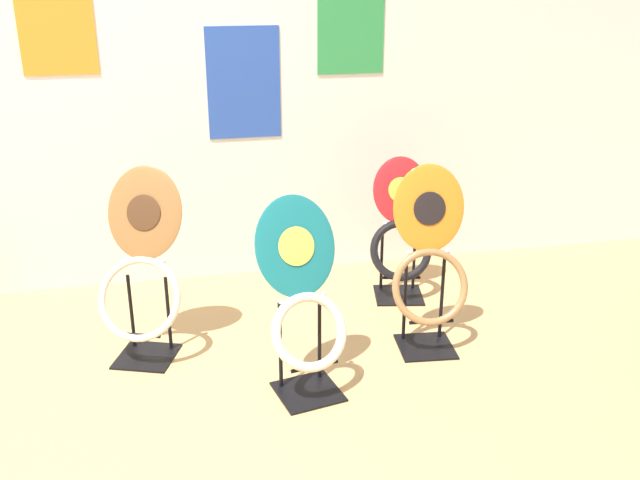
{
  "coord_description": "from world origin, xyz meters",
  "views": [
    {
      "loc": [
        0.38,
        -2.3,
        1.85
      ],
      "look_at": [
        1.09,
        0.98,
        0.55
      ],
      "focal_mm": 40.0,
      "sensor_mm": 36.0,
      "label": 1
    }
  ],
  "objects_px": {
    "toilet_seat_display_crimson_swirl": "(400,236)",
    "toilet_seat_display_teal_sax": "(304,309)",
    "toilet_seat_display_orange_sun": "(429,261)",
    "toilet_seat_display_woodgrain": "(142,268)"
  },
  "relations": [
    {
      "from": "toilet_seat_display_crimson_swirl",
      "to": "toilet_seat_display_woodgrain",
      "type": "bearing_deg",
      "value": -165.12
    },
    {
      "from": "toilet_seat_display_teal_sax",
      "to": "toilet_seat_display_crimson_swirl",
      "type": "height_order",
      "value": "toilet_seat_display_teal_sax"
    },
    {
      "from": "toilet_seat_display_orange_sun",
      "to": "toilet_seat_display_crimson_swirl",
      "type": "distance_m",
      "value": 0.62
    },
    {
      "from": "toilet_seat_display_crimson_swirl",
      "to": "toilet_seat_display_teal_sax",
      "type": "bearing_deg",
      "value": -130.0
    },
    {
      "from": "toilet_seat_display_orange_sun",
      "to": "toilet_seat_display_crimson_swirl",
      "type": "height_order",
      "value": "toilet_seat_display_orange_sun"
    },
    {
      "from": "toilet_seat_display_woodgrain",
      "to": "toilet_seat_display_crimson_swirl",
      "type": "bearing_deg",
      "value": 14.88
    },
    {
      "from": "toilet_seat_display_orange_sun",
      "to": "toilet_seat_display_woodgrain",
      "type": "bearing_deg",
      "value": 170.72
    },
    {
      "from": "toilet_seat_display_orange_sun",
      "to": "toilet_seat_display_teal_sax",
      "type": "relative_size",
      "value": 1.05
    },
    {
      "from": "toilet_seat_display_crimson_swirl",
      "to": "toilet_seat_display_orange_sun",
      "type": "bearing_deg",
      "value": -95.38
    },
    {
      "from": "toilet_seat_display_teal_sax",
      "to": "toilet_seat_display_crimson_swirl",
      "type": "distance_m",
      "value": 1.16
    }
  ]
}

